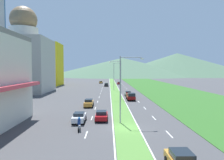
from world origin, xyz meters
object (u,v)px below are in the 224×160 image
object	(u,v)px
motorcycle_rider	(79,125)
pickup_truck_0	(131,96)
car_1	(89,103)
street_lamp_near	(123,85)
street_lamp_far	(115,75)
street_lamp_mid	(120,77)
car_2	(79,117)
car_4	(102,115)
car_3	(101,82)
car_7	(128,94)
car_0	(106,85)
car_6	(119,83)

from	to	relation	value
motorcycle_rider	pickup_truck_0	bearing A→B (deg)	-19.65
car_1	pickup_truck_0	world-z (taller)	pickup_truck_0
street_lamp_near	pickup_truck_0	xyz separation A→B (m)	(3.67, 23.08, -4.74)
street_lamp_near	street_lamp_far	world-z (taller)	street_lamp_far
street_lamp_mid	pickup_truck_0	world-z (taller)	street_lamp_mid
car_2	car_4	size ratio (longest dim) A/B	0.98
car_3	pickup_truck_0	bearing A→B (deg)	-171.20
car_2	car_7	world-z (taller)	car_2
car_0	car_7	size ratio (longest dim) A/B	1.01
car_6	car_7	bearing A→B (deg)	0.36
car_2	street_lamp_near	bearing A→B (deg)	-94.89
car_3	car_4	xyz separation A→B (m)	(3.39, -87.77, 0.02)
street_lamp_mid	car_4	world-z (taller)	street_lamp_mid
street_lamp_far	street_lamp_mid	bearing A→B (deg)	-88.53
car_7	motorcycle_rider	world-z (taller)	motorcycle_rider
car_6	pickup_truck_0	size ratio (longest dim) A/B	0.74
street_lamp_far	car_6	xyz separation A→B (m)	(3.25, 32.20, -5.27)
car_3	car_7	bearing A→B (deg)	-169.93
car_2	car_6	xyz separation A→B (m)	(9.98, 80.64, -0.06)
car_2	car_4	world-z (taller)	car_2
street_lamp_near	car_7	bearing A→B (deg)	83.15
car_3	motorcycle_rider	distance (m)	93.44
car_2	car_7	size ratio (longest dim) A/B	1.03
car_1	car_2	distance (m)	13.22
car_0	pickup_truck_0	world-z (taller)	pickup_truck_0
car_4	car_3	bearing A→B (deg)	2.21
street_lamp_far	car_1	world-z (taller)	street_lamp_far
car_1	street_lamp_far	bearing A→B (deg)	-10.56
car_4	car_7	size ratio (longest dim) A/B	1.06
street_lamp_far	motorcycle_rider	xyz separation A→B (m)	(-6.11, -52.81, -5.24)
motorcycle_rider	car_4	bearing A→B (deg)	-25.45
street_lamp_near	car_1	bearing A→B (deg)	114.87
motorcycle_rider	car_7	bearing A→B (deg)	-15.45
car_1	car_7	distance (m)	20.15
car_7	street_lamp_mid	bearing A→B (deg)	-23.66
car_7	motorcycle_rider	distance (m)	36.32
car_0	pickup_truck_0	size ratio (longest dim) A/B	0.76
street_lamp_far	car_2	world-z (taller)	street_lamp_far
car_4	car_6	world-z (taller)	car_4
car_2	car_7	xyz separation A→B (m)	(10.30, 30.64, -0.02)
car_1	car_7	size ratio (longest dim) A/B	1.15
car_7	street_lamp_far	bearing A→B (deg)	-168.67
street_lamp_far	car_4	world-z (taller)	street_lamp_far
street_lamp_mid	car_6	xyz separation A→B (m)	(2.62, 56.71, -5.16)
car_3	motorcycle_rider	xyz separation A→B (m)	(0.69, -93.44, 0.01)
pickup_truck_0	car_1	bearing A→B (deg)	-47.23
car_6	car_3	bearing A→B (deg)	-129.95
car_4	pickup_truck_0	size ratio (longest dim) A/B	0.79
street_lamp_near	car_1	distance (m)	15.96
car_1	car_6	size ratio (longest dim) A/B	1.16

